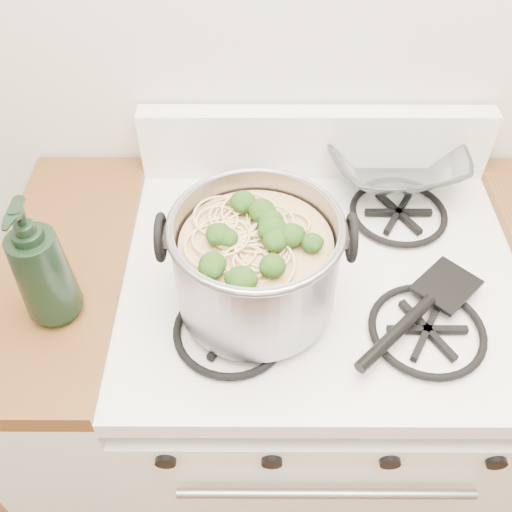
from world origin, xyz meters
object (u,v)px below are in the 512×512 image
object	(u,v)px
stock_pot	(256,264)
spatula	(447,283)
glass_bowl	(392,165)
gas_range	(307,393)
bottle	(39,263)

from	to	relation	value
stock_pot	spatula	world-z (taller)	stock_pot
stock_pot	spatula	size ratio (longest dim) A/B	1.02
stock_pot	glass_bowl	world-z (taller)	stock_pot
gas_range	glass_bowl	distance (m)	0.60
spatula	bottle	size ratio (longest dim) A/B	1.23
glass_bowl	bottle	world-z (taller)	bottle
glass_bowl	spatula	bearing A→B (deg)	-82.01
gas_range	stock_pot	bearing A→B (deg)	-146.24
gas_range	spatula	bearing A→B (deg)	-15.03
glass_bowl	bottle	size ratio (longest dim) A/B	0.47
spatula	glass_bowl	distance (m)	0.34
gas_range	spatula	xyz separation A→B (m)	(0.22, -0.06, 0.50)
stock_pot	glass_bowl	distance (m)	0.48
bottle	gas_range	bearing A→B (deg)	15.46
stock_pot	gas_range	bearing A→B (deg)	33.76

